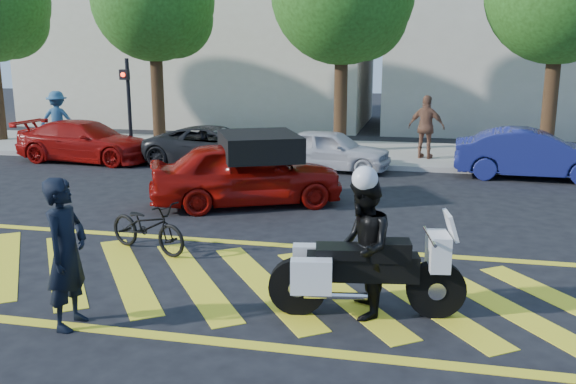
% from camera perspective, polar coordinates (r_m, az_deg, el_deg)
% --- Properties ---
extents(ground, '(90.00, 90.00, 0.00)m').
position_cam_1_polar(ground, '(9.28, -5.27, -8.38)').
color(ground, black).
rests_on(ground, ground).
extents(sidewalk, '(60.00, 5.00, 0.15)m').
position_cam_1_polar(sidewalk, '(20.66, 4.85, 3.68)').
color(sidewalk, '#9E998E').
rests_on(sidewalk, ground).
extents(crosswalk, '(12.33, 4.00, 0.01)m').
position_cam_1_polar(crosswalk, '(9.29, -5.50, -8.33)').
color(crosswalk, yellow).
rests_on(crosswalk, ground).
extents(building_left, '(16.00, 8.00, 10.00)m').
position_cam_1_polar(building_left, '(31.16, -7.92, 15.76)').
color(building_left, beige).
rests_on(building_left, ground).
extents(tree_left, '(4.20, 4.20, 7.26)m').
position_cam_1_polar(tree_left, '(22.28, -12.09, 16.81)').
color(tree_left, black).
rests_on(tree_left, ground).
extents(signal_pole, '(0.28, 0.43, 3.20)m').
position_cam_1_polar(signal_pole, '(20.22, -14.75, 8.37)').
color(signal_pole, black).
rests_on(signal_pole, ground).
extents(officer_bike, '(0.47, 0.70, 1.90)m').
position_cam_1_polar(officer_bike, '(7.99, -20.02, -5.43)').
color(officer_bike, black).
rests_on(officer_bike, ground).
extents(bicycle, '(1.80, 1.18, 0.89)m').
position_cam_1_polar(bicycle, '(10.76, -13.00, -3.14)').
color(bicycle, black).
rests_on(bicycle, ground).
extents(police_motorcycle, '(2.54, 0.95, 1.12)m').
position_cam_1_polar(police_motorcycle, '(7.98, 7.09, -7.32)').
color(police_motorcycle, black).
rests_on(police_motorcycle, ground).
extents(officer_moto, '(0.83, 0.99, 1.83)m').
position_cam_1_polar(officer_moto, '(7.89, 7.03, -5.22)').
color(officer_moto, black).
rests_on(officer_moto, ground).
extents(red_convertible, '(4.61, 3.36, 1.46)m').
position_cam_1_polar(red_convertible, '(13.68, -3.91, 1.78)').
color(red_convertible, '#950B06').
rests_on(red_convertible, ground).
extents(parked_left, '(4.54, 2.07, 1.29)m').
position_cam_1_polar(parked_left, '(20.29, -18.38, 4.53)').
color(parked_left, '#950C09').
rests_on(parked_left, ground).
extents(parked_mid_left, '(4.47, 2.34, 1.20)m').
position_cam_1_polar(parked_mid_left, '(18.66, -6.74, 4.29)').
color(parked_mid_left, black).
rests_on(parked_mid_left, ground).
extents(parked_mid_right, '(3.70, 1.89, 1.21)m').
position_cam_1_polar(parked_mid_right, '(17.83, 3.95, 3.96)').
color(parked_mid_right, silver).
rests_on(parked_mid_right, ground).
extents(parked_right, '(4.17, 1.64, 1.35)m').
position_cam_1_polar(parked_right, '(17.88, 21.91, 3.32)').
color(parked_right, navy).
rests_on(parked_right, ground).
extents(pedestrian_left, '(1.39, 1.01, 1.94)m').
position_cam_1_polar(pedestrian_left, '(22.69, -20.73, 6.38)').
color(pedestrian_left, '#2E5B7F').
rests_on(pedestrian_left, sidewalk).
extents(pedestrian_right, '(1.23, 0.80, 1.95)m').
position_cam_1_polar(pedestrian_right, '(19.39, 12.83, 5.94)').
color(pedestrian_right, brown).
rests_on(pedestrian_right, sidewalk).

